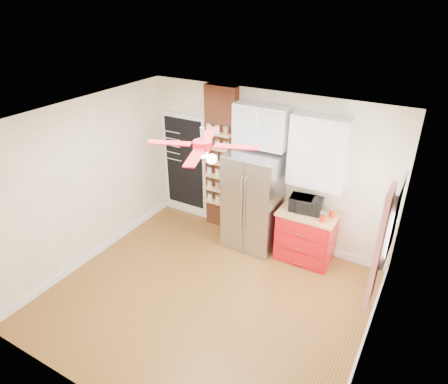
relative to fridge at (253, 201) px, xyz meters
The scene contains 21 objects.
floor 1.85m from the fridge, 88.24° to the right, with size 4.50×4.50×0.00m, color brown.
ceiling 2.45m from the fridge, 88.24° to the right, with size 4.50×4.50×0.00m, color white.
wall_back 0.60m from the fridge, 82.30° to the left, with size 4.50×0.02×2.70m, color #FAEFC9.
wall_front 3.66m from the fridge, 89.21° to the right, with size 4.50×0.02×2.70m, color #FAEFC9.
wall_left 2.78m from the fridge, 143.46° to the right, with size 0.02×4.00×2.70m, color #FAEFC9.
wall_right 2.86m from the fridge, 35.33° to the right, with size 0.02×4.00×2.70m, color #FAEFC9.
chalkboard 1.70m from the fridge, 168.59° to the left, with size 0.95×0.05×1.95m.
brick_pillar 0.97m from the fridge, 160.07° to the left, with size 0.60×0.16×2.70m, color brown.
fridge is the anchor object (origin of this frame).
upper_glass_cabinet 1.29m from the fridge, 90.00° to the left, with size 0.90×0.35×0.70m, color white.
red_cabinet 1.06m from the fridge, ahead, with size 0.94×0.64×0.90m.
upper_shelf_unit 1.41m from the fridge, 12.78° to the left, with size 0.90×0.30×1.15m, color white.
window 2.49m from the fridge, 17.75° to the right, with size 0.04×0.75×1.05m, color white.
curtain 2.63m from the fridge, 29.86° to the right, with size 0.06×0.40×1.55m, color red.
ceiling_fan 2.25m from the fridge, 88.24° to the right, with size 1.40×1.40×0.44m.
toaster_oven 0.89m from the fridge, ahead, with size 0.45×0.30×0.25m, color black.
coffee_maker 1.12m from the fridge, ahead, with size 0.16×0.20×0.29m, color black.
canister_left 1.26m from the fridge, ahead, with size 0.11×0.11×0.14m, color #A81C09.
canister_right 1.35m from the fridge, ahead, with size 0.09×0.09×0.14m, color red.
pantry_jar_oats 1.04m from the fridge, 168.41° to the left, with size 0.09×0.09×0.14m, color beige.
pantry_jar_beans 0.89m from the fridge, 166.61° to the left, with size 0.09×0.09×0.12m, color brown.
Camera 1 is at (2.51, -3.85, 4.15)m, focal length 32.00 mm.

